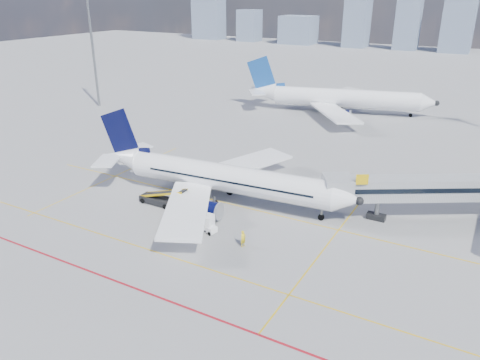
% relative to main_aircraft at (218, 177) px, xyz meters
% --- Properties ---
extents(ground, '(420.00, 420.00, 0.00)m').
position_rel_main_aircraft_xyz_m(ground, '(2.31, -8.26, -3.22)').
color(ground, gray).
rests_on(ground, ground).
extents(apron_markings, '(90.00, 35.12, 0.01)m').
position_rel_main_aircraft_xyz_m(apron_markings, '(1.73, -12.17, -3.22)').
color(apron_markings, gold).
rests_on(apron_markings, ground).
extents(jet_bridge, '(23.55, 15.78, 6.30)m').
position_rel_main_aircraft_xyz_m(jet_bridge, '(25.82, 8.65, 0.52)').
color(jet_bridge, '#9B9EA3').
rests_on(jet_bridge, ground).
extents(floodlight_mast_nw, '(3.20, 0.61, 25.45)m').
position_rel_main_aircraft_xyz_m(floodlight_mast_nw, '(-52.69, 31.74, 10.36)').
color(floodlight_mast_nw, slate).
rests_on(floodlight_mast_nw, ground).
extents(distant_skyline, '(252.84, 15.15, 30.88)m').
position_rel_main_aircraft_xyz_m(distant_skyline, '(6.15, 181.74, 8.18)').
color(distant_skyline, slate).
rests_on(distant_skyline, ground).
extents(main_aircraft, '(36.31, 31.60, 10.74)m').
position_rel_main_aircraft_xyz_m(main_aircraft, '(0.00, 0.00, 0.00)').
color(main_aircraft, white).
rests_on(main_aircraft, ground).
extents(second_aircraft, '(41.05, 35.23, 12.16)m').
position_rel_main_aircraft_xyz_m(second_aircraft, '(-1.80, 52.83, -0.01)').
color(second_aircraft, white).
rests_on(second_aircraft, ground).
extents(baggage_tug, '(2.13, 1.59, 1.34)m').
position_rel_main_aircraft_xyz_m(baggage_tug, '(3.53, -7.88, -2.58)').
color(baggage_tug, white).
rests_on(baggage_tug, ground).
extents(cargo_dolly, '(3.62, 1.81, 1.93)m').
position_rel_main_aircraft_xyz_m(cargo_dolly, '(2.35, -7.78, -2.17)').
color(cargo_dolly, black).
rests_on(cargo_dolly, ground).
extents(belt_loader, '(6.86, 1.90, 2.80)m').
position_rel_main_aircraft_xyz_m(belt_loader, '(-5.92, -4.74, -2.50)').
color(belt_loader, black).
rests_on(belt_loader, ground).
extents(ramp_worker, '(0.62, 0.77, 1.85)m').
position_rel_main_aircraft_xyz_m(ramp_worker, '(8.58, -8.76, -2.30)').
color(ramp_worker, yellow).
rests_on(ramp_worker, ground).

